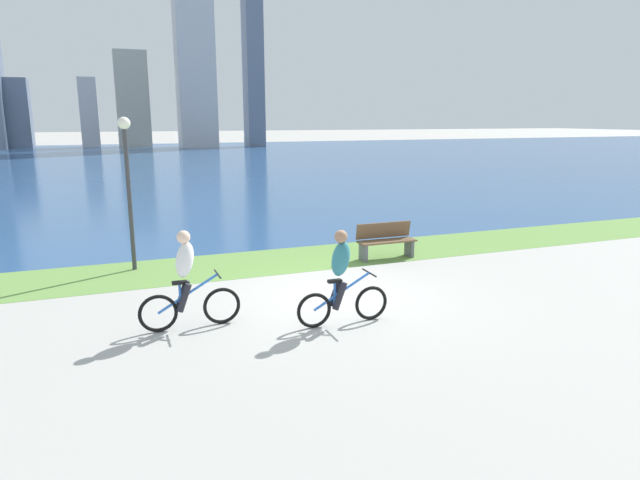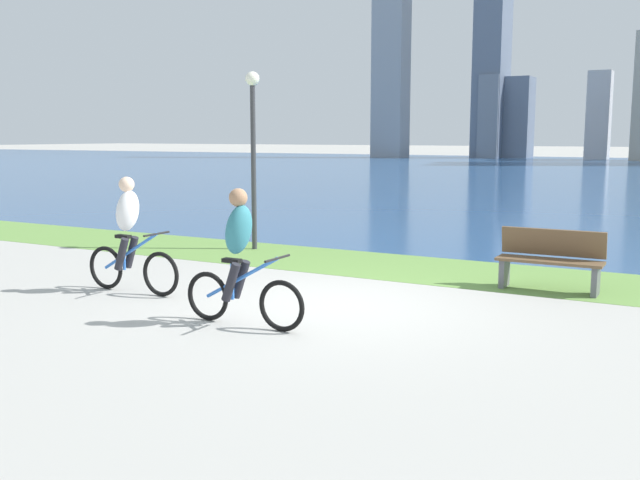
# 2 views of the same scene
# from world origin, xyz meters

# --- Properties ---
(ground_plane) EXTENTS (300.00, 300.00, 0.00)m
(ground_plane) POSITION_xyz_m (0.00, 0.00, 0.00)
(ground_plane) COLOR #B2AFA8
(grass_strip_bayside) EXTENTS (120.00, 2.43, 0.01)m
(grass_strip_bayside) POSITION_xyz_m (0.00, 3.11, 0.00)
(grass_strip_bayside) COLOR #6B9947
(grass_strip_bayside) RESTS_ON ground
(bay_water_surface) EXTENTS (300.00, 67.28, 0.00)m
(bay_water_surface) POSITION_xyz_m (0.00, 37.97, 0.00)
(bay_water_surface) COLOR #2D568C
(bay_water_surface) RESTS_ON ground
(cyclist_lead) EXTENTS (1.68, 0.52, 1.65)m
(cyclist_lead) POSITION_xyz_m (-0.46, -1.39, 0.83)
(cyclist_lead) COLOR black
(cyclist_lead) RESTS_ON ground
(cyclist_trailing) EXTENTS (1.70, 0.52, 1.68)m
(cyclist_trailing) POSITION_xyz_m (-2.93, -0.64, 0.84)
(cyclist_trailing) COLOR black
(cyclist_trailing) RESTS_ON ground
(bench_near_path) EXTENTS (1.50, 0.47, 0.90)m
(bench_near_path) POSITION_xyz_m (2.40, 2.40, 0.45)
(bench_near_path) COLOR brown
(bench_near_path) RESTS_ON ground
(lamppost_tall) EXTENTS (0.28, 0.28, 3.50)m
(lamppost_tall) POSITION_xyz_m (-3.59, 3.56, 2.32)
(lamppost_tall) COLOR #38383D
(lamppost_tall) RESTS_ON ground
(city_skyline_far_shore) EXTENTS (41.36, 10.60, 27.58)m
(city_skyline_far_shore) POSITION_xyz_m (-5.58, 62.09, 9.95)
(city_skyline_far_shore) COLOR #8C939E
(city_skyline_far_shore) RESTS_ON ground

